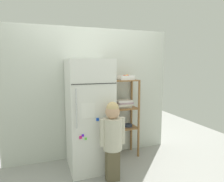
% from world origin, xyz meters
% --- Properties ---
extents(ground_plane, '(6.00, 6.00, 0.00)m').
position_xyz_m(ground_plane, '(0.00, 0.00, 0.00)').
color(ground_plane, '#999993').
extents(kitchen_wall_back, '(2.72, 0.03, 2.09)m').
position_xyz_m(kitchen_wall_back, '(0.00, 0.39, 1.04)').
color(kitchen_wall_back, silver).
rests_on(kitchen_wall_back, ground).
extents(refrigerator, '(0.60, 0.71, 1.59)m').
position_xyz_m(refrigerator, '(-0.12, 0.02, 0.79)').
color(refrigerator, white).
rests_on(refrigerator, ground).
extents(child_standing, '(0.34, 0.25, 1.05)m').
position_xyz_m(child_standing, '(0.08, -0.45, 0.64)').
color(child_standing, brown).
rests_on(child_standing, ground).
extents(pantry_shelf_unit, '(0.45, 0.31, 1.27)m').
position_xyz_m(pantry_shelf_unit, '(0.51, 0.20, 0.76)').
color(pantry_shelf_unit, olive).
rests_on(pantry_shelf_unit, ground).
extents(fruit_bin, '(0.24, 0.19, 0.08)m').
position_xyz_m(fruit_bin, '(0.54, 0.18, 1.31)').
color(fruit_bin, white).
rests_on(fruit_bin, pantry_shelf_unit).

